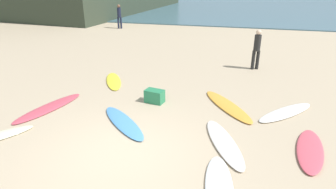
{
  "coord_description": "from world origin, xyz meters",
  "views": [
    {
      "loc": [
        2.44,
        -5.0,
        3.78
      ],
      "look_at": [
        0.36,
        2.99,
        0.3
      ],
      "focal_mm": 30.38,
      "sensor_mm": 36.0,
      "label": 1
    }
  ],
  "objects_px": {
    "surfboard_6": "(286,112)",
    "surfboard_5": "(123,122)",
    "surfboard_8": "(49,108)",
    "surfboard_7": "(227,106)",
    "surfboard_0": "(310,150)",
    "beachgoer_mid": "(257,48)",
    "surfboard_2": "(224,143)",
    "surfboard_3": "(114,81)",
    "beach_cooler": "(155,96)",
    "beachgoer_near": "(119,15)",
    "surfboard_4": "(219,188)"
  },
  "relations": [
    {
      "from": "surfboard_6",
      "to": "surfboard_5",
      "type": "bearing_deg",
      "value": 64.94
    },
    {
      "from": "surfboard_5",
      "to": "surfboard_8",
      "type": "distance_m",
      "value": 2.6
    },
    {
      "from": "surfboard_7",
      "to": "surfboard_8",
      "type": "relative_size",
      "value": 1.02
    },
    {
      "from": "surfboard_6",
      "to": "surfboard_8",
      "type": "xyz_separation_m",
      "value": [
        -6.99,
        -1.47,
        -0.01
      ]
    },
    {
      "from": "surfboard_0",
      "to": "beachgoer_mid",
      "type": "relative_size",
      "value": 1.17
    },
    {
      "from": "surfboard_2",
      "to": "surfboard_3",
      "type": "xyz_separation_m",
      "value": [
        -4.43,
        3.33,
        -0.0
      ]
    },
    {
      "from": "surfboard_6",
      "to": "beachgoer_mid",
      "type": "height_order",
      "value": "beachgoer_mid"
    },
    {
      "from": "surfboard_7",
      "to": "beach_cooler",
      "type": "height_order",
      "value": "beach_cooler"
    },
    {
      "from": "surfboard_5",
      "to": "surfboard_6",
      "type": "distance_m",
      "value": 4.75
    },
    {
      "from": "beachgoer_near",
      "to": "beach_cooler",
      "type": "height_order",
      "value": "beachgoer_near"
    },
    {
      "from": "surfboard_7",
      "to": "beach_cooler",
      "type": "relative_size",
      "value": 4.27
    },
    {
      "from": "surfboard_3",
      "to": "surfboard_6",
      "type": "height_order",
      "value": "surfboard_6"
    },
    {
      "from": "beachgoer_near",
      "to": "beach_cooler",
      "type": "xyz_separation_m",
      "value": [
        6.59,
        -12.41,
        -0.78
      ]
    },
    {
      "from": "beachgoer_mid",
      "to": "beach_cooler",
      "type": "xyz_separation_m",
      "value": [
        -3.18,
        -4.44,
        -0.74
      ]
    },
    {
      "from": "surfboard_4",
      "to": "surfboard_8",
      "type": "bearing_deg",
      "value": 149.15
    },
    {
      "from": "beachgoer_mid",
      "to": "surfboard_0",
      "type": "bearing_deg",
      "value": -102.33
    },
    {
      "from": "surfboard_3",
      "to": "surfboard_6",
      "type": "relative_size",
      "value": 0.89
    },
    {
      "from": "surfboard_7",
      "to": "beachgoer_near",
      "type": "distance_m",
      "value": 15.1
    },
    {
      "from": "beachgoer_near",
      "to": "beachgoer_mid",
      "type": "xyz_separation_m",
      "value": [
        9.76,
        -7.97,
        -0.04
      ]
    },
    {
      "from": "surfboard_5",
      "to": "surfboard_7",
      "type": "distance_m",
      "value": 3.26
    },
    {
      "from": "surfboard_0",
      "to": "surfboard_5",
      "type": "distance_m",
      "value": 4.72
    },
    {
      "from": "surfboard_8",
      "to": "surfboard_4",
      "type": "bearing_deg",
      "value": 171.38
    },
    {
      "from": "surfboard_0",
      "to": "surfboard_3",
      "type": "distance_m",
      "value": 7.11
    },
    {
      "from": "beach_cooler",
      "to": "surfboard_4",
      "type": "bearing_deg",
      "value": -56.14
    },
    {
      "from": "surfboard_3",
      "to": "surfboard_7",
      "type": "bearing_deg",
      "value": -43.84
    },
    {
      "from": "surfboard_3",
      "to": "beachgoer_near",
      "type": "distance_m",
      "value": 11.93
    },
    {
      "from": "surfboard_0",
      "to": "beach_cooler",
      "type": "bearing_deg",
      "value": -12.5
    },
    {
      "from": "surfboard_4",
      "to": "surfboard_6",
      "type": "bearing_deg",
      "value": 58.82
    },
    {
      "from": "surfboard_7",
      "to": "beach_cooler",
      "type": "bearing_deg",
      "value": 151.07
    },
    {
      "from": "surfboard_6",
      "to": "surfboard_3",
      "type": "bearing_deg",
      "value": 31.67
    },
    {
      "from": "surfboard_4",
      "to": "surfboard_7",
      "type": "xyz_separation_m",
      "value": [
        -0.09,
        3.78,
        -0.0
      ]
    },
    {
      "from": "surfboard_0",
      "to": "surfboard_4",
      "type": "bearing_deg",
      "value": 52.74
    },
    {
      "from": "surfboard_7",
      "to": "beachgoer_near",
      "type": "bearing_deg",
      "value": 91.47
    },
    {
      "from": "surfboard_5",
      "to": "surfboard_4",
      "type": "bearing_deg",
      "value": -81.04
    },
    {
      "from": "surfboard_4",
      "to": "beachgoer_near",
      "type": "height_order",
      "value": "beachgoer_near"
    },
    {
      "from": "surfboard_3",
      "to": "surfboard_8",
      "type": "xyz_separation_m",
      "value": [
        -0.92,
        -2.67,
        -0.0
      ]
    },
    {
      "from": "surfboard_0",
      "to": "surfboard_2",
      "type": "xyz_separation_m",
      "value": [
        -1.95,
        -0.18,
        -0.0
      ]
    },
    {
      "from": "beachgoer_mid",
      "to": "beach_cooler",
      "type": "bearing_deg",
      "value": -148.22
    },
    {
      "from": "surfboard_0",
      "to": "surfboard_7",
      "type": "relative_size",
      "value": 0.79
    },
    {
      "from": "surfboard_5",
      "to": "beachgoer_mid",
      "type": "distance_m",
      "value": 7.07
    },
    {
      "from": "surfboard_6",
      "to": "beach_cooler",
      "type": "distance_m",
      "value": 4.0
    },
    {
      "from": "surfboard_2",
      "to": "surfboard_5",
      "type": "xyz_separation_m",
      "value": [
        -2.76,
        0.34,
        -0.0
      ]
    },
    {
      "from": "surfboard_6",
      "to": "surfboard_7",
      "type": "bearing_deg",
      "value": 41.89
    },
    {
      "from": "surfboard_0",
      "to": "surfboard_3",
      "type": "height_order",
      "value": "surfboard_0"
    },
    {
      "from": "surfboard_2",
      "to": "surfboard_3",
      "type": "distance_m",
      "value": 5.54
    },
    {
      "from": "surfboard_6",
      "to": "beachgoer_mid",
      "type": "relative_size",
      "value": 1.32
    },
    {
      "from": "surfboard_2",
      "to": "surfboard_3",
      "type": "height_order",
      "value": "surfboard_2"
    },
    {
      "from": "surfboard_0",
      "to": "beach_cooler",
      "type": "relative_size",
      "value": 3.37
    },
    {
      "from": "surfboard_5",
      "to": "beach_cooler",
      "type": "height_order",
      "value": "beach_cooler"
    },
    {
      "from": "surfboard_3",
      "to": "surfboard_6",
      "type": "distance_m",
      "value": 6.19
    }
  ]
}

